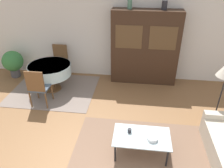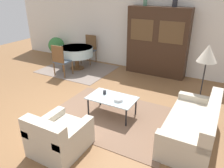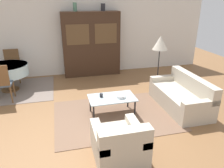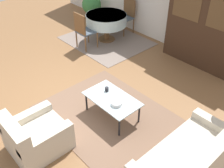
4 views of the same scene
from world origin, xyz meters
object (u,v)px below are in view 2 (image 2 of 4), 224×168
at_px(coffee_table, 112,99).
at_px(couch, 193,127).
at_px(bowl, 118,99).
at_px(dining_table, 76,52).
at_px(armchair, 58,137).
at_px(display_cabinet, 157,42).
at_px(vase_tall, 145,1).
at_px(cup, 105,92).
at_px(dining_chair_near, 61,59).
at_px(dining_chair_far, 89,48).
at_px(floor_lamp, 207,56).
at_px(vase_short, 175,3).
at_px(potted_plant, 57,46).

bearing_deg(coffee_table, couch, -1.68).
bearing_deg(bowl, couch, 0.43).
bearing_deg(dining_table, couch, -26.59).
bearing_deg(couch, coffee_table, 88.32).
distance_m(armchair, coffee_table, 1.48).
xyz_separation_m(display_cabinet, vase_tall, (-0.47, 0.00, 1.18)).
distance_m(dining_table, cup, 3.03).
bearing_deg(dining_table, display_cabinet, 18.22).
xyz_separation_m(couch, dining_chair_near, (-4.22, 1.32, 0.28)).
bearing_deg(dining_chair_far, display_cabinet, -179.19).
distance_m(armchair, dining_chair_far, 4.88).
height_order(dining_table, bowl, dining_table).
relative_size(coffee_table, dining_chair_far, 1.04).
relative_size(floor_lamp, bowl, 7.98).
height_order(dining_chair_near, vase_tall, vase_tall).
relative_size(display_cabinet, dining_chair_far, 2.10).
height_order(dining_chair_near, bowl, dining_chair_near).
bearing_deg(vase_tall, vase_short, 0.00).
height_order(dining_chair_near, cup, dining_chair_near).
distance_m(coffee_table, potted_plant, 4.76).
xyz_separation_m(dining_chair_near, potted_plant, (-1.43, 1.41, -0.07)).
bearing_deg(floor_lamp, vase_short, 124.77).
xyz_separation_m(dining_table, floor_lamp, (4.15, -0.91, 0.69)).
xyz_separation_m(couch, vase_tall, (-2.16, 2.94, 1.94)).
bearing_deg(dining_chair_near, couch, -17.33).
bearing_deg(vase_tall, dining_table, -157.97).
bearing_deg(vase_tall, couch, -53.68).
bearing_deg(dining_chair_far, dining_chair_near, 90.00).
height_order(armchair, dining_chair_near, dining_chair_near).
relative_size(armchair, dining_table, 0.79).
height_order(display_cabinet, dining_chair_far, display_cabinet).
distance_m(display_cabinet, dining_chair_near, 3.04).
xyz_separation_m(display_cabinet, bowl, (0.17, -2.95, -0.59)).
xyz_separation_m(armchair, vase_tall, (-0.21, 4.35, 1.94)).
xyz_separation_m(armchair, display_cabinet, (0.26, 4.35, 0.77)).
distance_m(dining_chair_near, floor_lamp, 4.21).
distance_m(couch, dining_table, 4.73).
relative_size(couch, bowl, 9.02).
bearing_deg(potted_plant, dining_table, -23.19).
bearing_deg(bowl, potted_plant, 146.44).
distance_m(armchair, display_cabinet, 4.42).
xyz_separation_m(dining_chair_near, dining_chair_far, (0.00, 1.59, 0.00)).
height_order(floor_lamp, potted_plant, floor_lamp).
distance_m(couch, armchair, 2.41).
bearing_deg(dining_chair_far, floor_lamp, 157.64).
height_order(couch, dining_table, couch).
xyz_separation_m(armchair, vase_short, (0.67, 4.35, 1.93)).
height_order(display_cabinet, cup, display_cabinet).
distance_m(armchair, cup, 1.54).
xyz_separation_m(couch, dining_table, (-4.22, 2.11, 0.32)).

